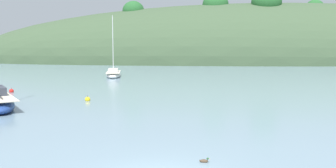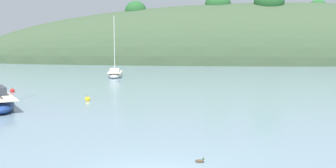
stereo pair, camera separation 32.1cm
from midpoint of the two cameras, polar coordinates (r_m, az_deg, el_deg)
The scene contains 5 objects.
far_shoreline_hill at distance 96.57m, azimuth 15.60°, elevation 3.24°, with size 150.00×36.00×30.58m.
sailboat_grey_yawl at distance 53.70m, azimuth -8.23°, elevation 1.43°, with size 2.61×5.99×8.57m.
mooring_buoy_channel at distance 40.20m, azimuth -22.34°, elevation -0.97°, with size 0.44×0.44×0.54m.
mooring_buoy_inner at distance 32.59m, azimuth -12.07°, elevation -2.24°, with size 0.44×0.44×0.54m.
duck_lead at distance 16.07m, azimuth 4.79°, elevation -11.27°, with size 0.43×0.21×0.24m.
Camera 1 is at (0.63, -13.32, 4.91)m, focal length 41.26 mm.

